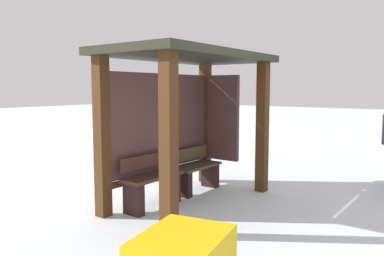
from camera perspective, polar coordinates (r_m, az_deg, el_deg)
name	(u,v)px	position (r m, az deg, el deg)	size (l,w,h in m)	color
ground_plane	(191,202)	(5.96, -0.14, -10.99)	(60.00, 60.00, 0.00)	silver
bus_shelter	(186,96)	(5.88, -0.96, 4.77)	(2.82, 1.54, 2.27)	#452712
bench_left_inside	(152,184)	(5.65, -5.98, -8.27)	(1.00, 0.36, 0.77)	#442922
bench_center_inside	(196,172)	(6.48, 0.59, -6.60)	(1.00, 0.36, 0.73)	#463E27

